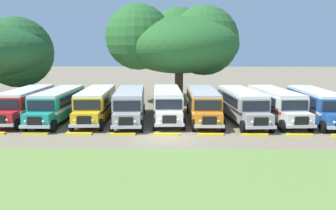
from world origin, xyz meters
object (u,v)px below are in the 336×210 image
object	(u,v)px
parked_bus_slot_1	(58,103)
parked_bus_slot_6	(241,104)
parked_bus_slot_3	(130,103)
parked_bus_slot_8	(316,104)
parked_bus_slot_7	(275,103)
broad_shade_tree	(179,41)
parked_bus_slot_2	(96,103)
parked_bus_slot_5	(203,103)
parked_bus_slot_0	(26,102)
parked_bus_slot_4	(167,102)

from	to	relation	value
parked_bus_slot_1	parked_bus_slot_6	bearing A→B (deg)	90.21
parked_bus_slot_3	parked_bus_slot_8	bearing A→B (deg)	86.08
parked_bus_slot_7	broad_shade_tree	bearing A→B (deg)	-148.48
parked_bus_slot_1	parked_bus_slot_2	size ratio (longest dim) A/B	0.99
broad_shade_tree	parked_bus_slot_6	bearing A→B (deg)	-65.30
parked_bus_slot_2	parked_bus_slot_6	bearing A→B (deg)	85.81
parked_bus_slot_3	parked_bus_slot_8	size ratio (longest dim) A/B	1.01
parked_bus_slot_5	parked_bus_slot_6	world-z (taller)	same
parked_bus_slot_0	parked_bus_slot_3	distance (m)	10.00
parked_bus_slot_5	parked_bus_slot_7	distance (m)	6.79
parked_bus_slot_0	parked_bus_slot_2	size ratio (longest dim) A/B	1.00
parked_bus_slot_0	parked_bus_slot_8	bearing A→B (deg)	87.25
parked_bus_slot_7	parked_bus_slot_8	world-z (taller)	same
parked_bus_slot_3	parked_bus_slot_4	bearing A→B (deg)	98.43
parked_bus_slot_0	parked_bus_slot_7	distance (m)	23.62
parked_bus_slot_0	parked_bus_slot_2	xyz separation A→B (m)	(6.75, -0.06, 0.00)
parked_bus_slot_1	parked_bus_slot_6	size ratio (longest dim) A/B	0.99
parked_bus_slot_4	parked_bus_slot_5	world-z (taller)	same
parked_bus_slot_4	parked_bus_slot_1	bearing A→B (deg)	-88.44
parked_bus_slot_5	parked_bus_slot_6	xyz separation A→B (m)	(3.56, -0.30, 0.00)
broad_shade_tree	parked_bus_slot_7	bearing A→B (deg)	-53.49
parked_bus_slot_0	parked_bus_slot_5	bearing A→B (deg)	87.79
parked_bus_slot_3	parked_bus_slot_2	bearing A→B (deg)	-100.86
parked_bus_slot_5	broad_shade_tree	distance (m)	13.85
parked_bus_slot_2	parked_bus_slot_8	xyz separation A→B (m)	(20.49, -0.20, 0.00)
parked_bus_slot_6	parked_bus_slot_8	world-z (taller)	same
parked_bus_slot_0	parked_bus_slot_1	bearing A→B (deg)	79.56
parked_bus_slot_0	parked_bus_slot_4	distance (m)	13.47
parked_bus_slot_0	parked_bus_slot_6	bearing A→B (deg)	86.95
parked_bus_slot_4	parked_bus_slot_6	distance (m)	6.96
parked_bus_slot_2	broad_shade_tree	size ratio (longest dim) A/B	0.66
parked_bus_slot_4	parked_bus_slot_2	bearing A→B (deg)	-89.51
parked_bus_slot_0	parked_bus_slot_6	world-z (taller)	same
parked_bus_slot_6	broad_shade_tree	size ratio (longest dim) A/B	0.67
parked_bus_slot_4	broad_shade_tree	xyz separation A→B (m)	(1.13, 11.92, 5.98)
parked_bus_slot_4	parked_bus_slot_3	bearing A→B (deg)	-80.30
parked_bus_slot_3	broad_shade_tree	xyz separation A→B (m)	(4.61, 12.72, 5.98)
parked_bus_slot_0	broad_shade_tree	world-z (taller)	broad_shade_tree
parked_bus_slot_2	parked_bus_slot_3	bearing A→B (deg)	80.42
parked_bus_slot_7	parked_bus_slot_6	bearing A→B (deg)	-87.76
parked_bus_slot_2	broad_shade_tree	bearing A→B (deg)	144.39
parked_bus_slot_2	parked_bus_slot_4	distance (m)	6.73
parked_bus_slot_3	parked_bus_slot_5	distance (m)	6.85
parked_bus_slot_0	parked_bus_slot_6	size ratio (longest dim) A/B	0.99
parked_bus_slot_4	parked_bus_slot_5	distance (m)	3.38
parked_bus_slot_2	parked_bus_slot_3	xyz separation A→B (m)	(3.24, -0.36, 0.00)
parked_bus_slot_1	parked_bus_slot_2	distance (m)	3.50
parked_bus_slot_0	parked_bus_slot_7	xyz separation A→B (m)	(23.62, 0.11, 0.00)
parked_bus_slot_2	parked_bus_slot_4	world-z (taller)	same
parked_bus_slot_1	parked_bus_slot_6	distance (m)	17.12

